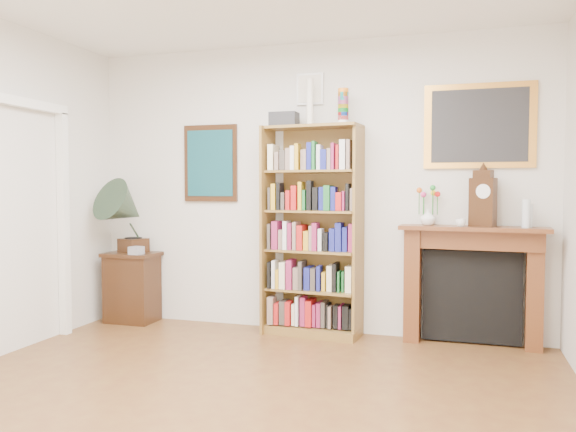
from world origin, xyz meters
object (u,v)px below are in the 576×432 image
Objects in this scene: flower_vase at (428,217)px; bottle_left at (526,213)px; teacup at (461,223)px; bottle_right at (529,216)px; fireplace at (472,276)px; gramophone at (126,211)px; side_cabinet at (132,287)px; mantel_clock at (483,199)px; bookshelf at (312,219)px; cd_stack at (136,250)px.

bottle_left is (0.81, -0.07, 0.05)m from flower_vase.
teacup is at bearing -24.54° from flower_vase.
bottle_left is 0.05m from bottle_right.
fireplace is 1.65× the size of gramophone.
mantel_clock is at bearing 0.65° from side_cabinet.
bookshelf reaches higher than bottle_left.
mantel_clock is (1.52, 0.02, 0.19)m from bookshelf.
gramophone is (-0.00, -0.09, 0.80)m from side_cabinet.
flower_vase reaches higher than fireplace.
mantel_clock is (3.32, 0.18, 0.54)m from cd_stack.
mantel_clock reaches higher than teacup.
fireplace is at bearing 174.51° from bottle_right.
bookshelf reaches higher than bottle_right.
gramophone is 1.58× the size of mantel_clock.
cd_stack is at bearing 5.41° from gramophone.
bookshelf reaches higher than fireplace.
fireplace is 14.43× the size of teacup.
gramophone is 3.83m from bottle_right.
mantel_clock is (0.08, -0.07, 0.68)m from fireplace.
bookshelf is 1.06m from flower_vase.
flower_vase is (2.86, 0.22, 0.37)m from cd_stack.
gramophone is at bearing -176.35° from flower_vase.
gramophone is at bearing -172.78° from fireplace.
gramophone is 0.42m from cd_stack.
bookshelf is 1.54m from mantel_clock.
bottle_right is at bearing 10.52° from teacup.
gramophone reaches higher than side_cabinet.
gramophone reaches higher than bottle_left.
bottle_left is at bearing 0.30° from side_cabinet.
bookshelf is at bearing 22.46° from gramophone.
flower_vase reaches higher than side_cabinet.
side_cabinet is 3.02× the size of bottle_left.
bottle_right reaches higher than teacup.
flower_vase is at bearing 178.34° from bottle_right.
bottle_left is at bearing 6.10° from bookshelf.
bookshelf is at bearing 0.67° from side_cabinet.
gramophone is at bearing -178.12° from bottle_left.
bottle_left is (3.80, 0.03, 0.82)m from side_cabinet.
mantel_clock reaches higher than bottle_right.
mantel_clock is 0.49m from flower_vase.
teacup is (3.27, 0.06, -0.06)m from gramophone.
gramophone is at bearing 166.53° from cd_stack.
bookshelf reaches higher than side_cabinet.
bottle_right is at bearing -1.83° from fireplace.
flower_vase is at bearing -163.38° from mantel_clock.
mantel_clock is 2.44× the size of bottle_right.
mantel_clock is 0.37m from bottle_left.
cd_stack is 3.16m from teacup.
side_cabinet is at bearing 179.50° from teacup.
bookshelf reaches higher than teacup.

